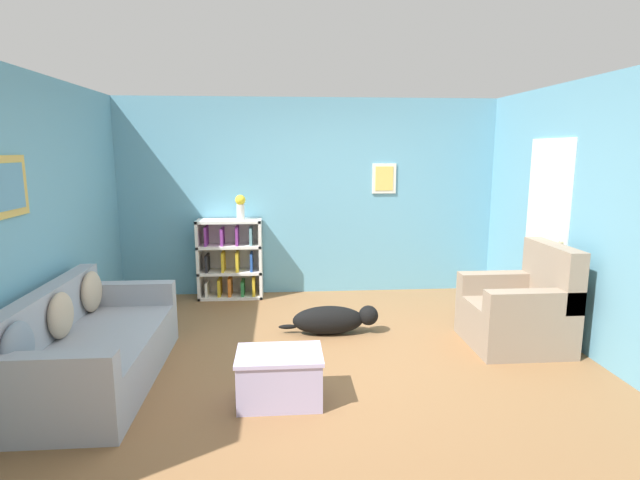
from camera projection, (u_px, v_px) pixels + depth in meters
name	position (u px, v px, depth m)	size (l,w,h in m)	color
ground_plane	(323.00, 356.00, 4.73)	(14.00, 14.00, 0.00)	brown
wall_back	(310.00, 197.00, 6.70)	(5.60, 0.13, 2.60)	#609EB7
wall_left	(29.00, 224.00, 4.30)	(0.13, 5.00, 2.60)	#609EB7
wall_right	(592.00, 218.00, 4.71)	(0.16, 5.00, 2.60)	#609EB7
couch	(89.00, 349.00, 4.15)	(0.92, 1.94, 0.81)	#9399A3
bookshelf	(231.00, 260.00, 6.55)	(0.83, 0.33, 1.04)	silver
recliner_chair	(521.00, 310.00, 4.95)	(0.89, 0.88, 1.02)	gray
coffee_table	(280.00, 375.00, 3.85)	(0.66, 0.46, 0.40)	#ADA3CC
dog	(333.00, 320.00, 5.28)	(1.06, 0.27, 0.30)	black
vase	(240.00, 206.00, 6.42)	(0.13, 0.13, 0.32)	silver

